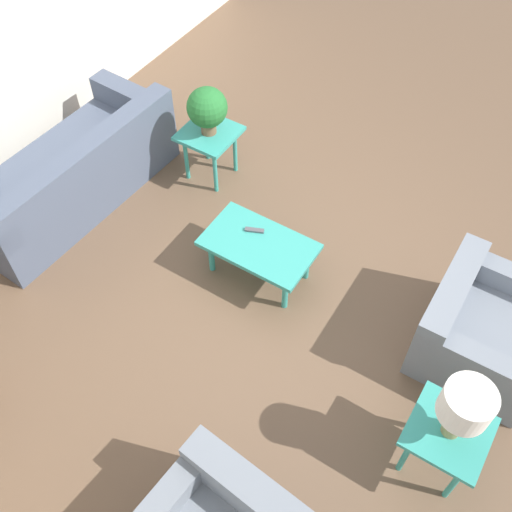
{
  "coord_description": "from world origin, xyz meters",
  "views": [
    {
      "loc": [
        -1.41,
        2.8,
        4.17
      ],
      "look_at": [
        0.11,
        0.37,
        0.55
      ],
      "focal_mm": 42.0,
      "sensor_mm": 36.0,
      "label": 1
    }
  ],
  "objects_px": {
    "side_table_plant": "(210,139)",
    "sofa": "(71,175)",
    "armchair": "(480,330)",
    "potted_plant": "(207,108)",
    "table_lamp": "(465,407)",
    "side_table_lamp": "(446,436)",
    "coffee_table": "(259,247)"
  },
  "relations": [
    {
      "from": "armchair",
      "to": "coffee_table",
      "type": "distance_m",
      "value": 1.83
    },
    {
      "from": "potted_plant",
      "to": "table_lamp",
      "type": "xyz_separation_m",
      "value": [
        -2.94,
        1.55,
        0.09
      ]
    },
    {
      "from": "potted_plant",
      "to": "table_lamp",
      "type": "relative_size",
      "value": 0.92
    },
    {
      "from": "sofa",
      "to": "table_lamp",
      "type": "relative_size",
      "value": 4.21
    },
    {
      "from": "sofa",
      "to": "table_lamp",
      "type": "xyz_separation_m",
      "value": [
        -3.84,
        0.59,
        0.59
      ]
    },
    {
      "from": "sofa",
      "to": "side_table_lamp",
      "type": "relative_size",
      "value": 4.01
    },
    {
      "from": "side_table_lamp",
      "to": "potted_plant",
      "type": "height_order",
      "value": "potted_plant"
    },
    {
      "from": "coffee_table",
      "to": "potted_plant",
      "type": "distance_m",
      "value": 1.39
    },
    {
      "from": "sofa",
      "to": "potted_plant",
      "type": "relative_size",
      "value": 4.57
    },
    {
      "from": "potted_plant",
      "to": "armchair",
      "type": "bearing_deg",
      "value": 169.36
    },
    {
      "from": "armchair",
      "to": "coffee_table",
      "type": "relative_size",
      "value": 1.08
    },
    {
      "from": "table_lamp",
      "to": "potted_plant",
      "type": "bearing_deg",
      "value": -27.78
    },
    {
      "from": "armchair",
      "to": "coffee_table",
      "type": "height_order",
      "value": "armchair"
    },
    {
      "from": "coffee_table",
      "to": "side_table_lamp",
      "type": "bearing_deg",
      "value": 158.38
    },
    {
      "from": "armchair",
      "to": "table_lamp",
      "type": "bearing_deg",
      "value": -176.16
    },
    {
      "from": "side_table_lamp",
      "to": "table_lamp",
      "type": "relative_size",
      "value": 1.05
    },
    {
      "from": "sofa",
      "to": "potted_plant",
      "type": "distance_m",
      "value": 1.41
    },
    {
      "from": "armchair",
      "to": "potted_plant",
      "type": "xyz_separation_m",
      "value": [
        2.86,
        -0.54,
        0.53
      ]
    },
    {
      "from": "side_table_plant",
      "to": "potted_plant",
      "type": "bearing_deg",
      "value": -14.04
    },
    {
      "from": "side_table_lamp",
      "to": "potted_plant",
      "type": "bearing_deg",
      "value": -27.78
    },
    {
      "from": "sofa",
      "to": "armchair",
      "type": "bearing_deg",
      "value": 99.2
    },
    {
      "from": "sofa",
      "to": "coffee_table",
      "type": "height_order",
      "value": "sofa"
    },
    {
      "from": "armchair",
      "to": "side_table_lamp",
      "type": "distance_m",
      "value": 1.03
    },
    {
      "from": "side_table_plant",
      "to": "sofa",
      "type": "bearing_deg",
      "value": 46.77
    },
    {
      "from": "sofa",
      "to": "side_table_lamp",
      "type": "xyz_separation_m",
      "value": [
        -3.84,
        0.59,
        0.15
      ]
    },
    {
      "from": "armchair",
      "to": "potted_plant",
      "type": "height_order",
      "value": "potted_plant"
    },
    {
      "from": "side_table_lamp",
      "to": "potted_plant",
      "type": "relative_size",
      "value": 1.14
    },
    {
      "from": "table_lamp",
      "to": "side_table_lamp",
      "type": "bearing_deg",
      "value": -26.57
    },
    {
      "from": "armchair",
      "to": "side_table_lamp",
      "type": "bearing_deg",
      "value": -176.16
    },
    {
      "from": "armchair",
      "to": "potted_plant",
      "type": "bearing_deg",
      "value": 78.83
    },
    {
      "from": "armchair",
      "to": "sofa",
      "type": "bearing_deg",
      "value": 95.87
    },
    {
      "from": "sofa",
      "to": "coffee_table",
      "type": "xyz_separation_m",
      "value": [
        -1.95,
        -0.16,
        0.05
      ]
    }
  ]
}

